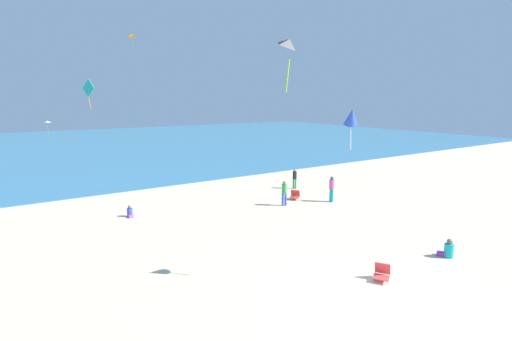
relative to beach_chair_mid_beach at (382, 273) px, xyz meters
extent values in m
plane|color=beige|center=(-1.38, 9.00, -0.28)|extent=(120.00, 120.00, 0.00)
cube|color=teal|center=(-1.38, 48.79, -0.26)|extent=(120.00, 60.00, 0.05)
cube|color=#D13D3D|center=(-0.11, -0.07, -0.11)|extent=(0.70, 0.72, 0.03)
cube|color=#D13D3D|center=(0.12, 0.07, 0.12)|extent=(0.46, 0.58, 0.46)
cylinder|color=#B7B7BC|center=(-0.10, -0.38, -0.20)|extent=(0.02, 0.02, 0.17)
cylinder|color=#B7B7BC|center=(-0.38, 0.09, -0.20)|extent=(0.02, 0.02, 0.17)
cube|color=#D13D3D|center=(4.62, 10.49, -0.11)|extent=(0.73, 0.74, 0.03)
cube|color=#D13D3D|center=(4.82, 10.65, 0.11)|extent=(0.55, 0.60, 0.46)
cylinder|color=#B7B7BC|center=(4.69, 10.18, -0.20)|extent=(0.02, 0.02, 0.17)
cylinder|color=#B7B7BC|center=(4.33, 10.62, -0.20)|extent=(0.02, 0.02, 0.17)
cylinder|color=blue|center=(-5.27, 12.82, -0.05)|extent=(0.32, 0.32, 0.47)
sphere|color=#846047|center=(-5.27, 12.82, 0.27)|extent=(0.19, 0.19, 0.19)
cube|color=#D8599E|center=(-5.28, 12.63, -0.21)|extent=(0.26, 0.35, 0.14)
cylinder|color=blue|center=(3.15, 9.83, 0.10)|extent=(0.13, 0.13, 0.77)
cylinder|color=blue|center=(3.30, 9.76, 0.10)|extent=(0.13, 0.13, 0.77)
cylinder|color=green|center=(3.23, 9.79, 0.78)|extent=(0.41, 0.41, 0.58)
sphere|color=#A87A5B|center=(3.23, 9.79, 1.16)|extent=(0.21, 0.21, 0.21)
cylinder|color=#19ADB2|center=(3.99, -0.21, 0.01)|extent=(0.50, 0.50, 0.58)
sphere|color=#846047|center=(3.99, -0.21, 0.40)|extent=(0.23, 0.23, 0.23)
cube|color=purple|center=(3.89, 0.00, -0.20)|extent=(0.44, 0.50, 0.17)
cylinder|color=#19ADB2|center=(6.25, 8.73, 0.13)|extent=(0.14, 0.14, 0.81)
cylinder|color=#19ADB2|center=(6.27, 8.91, 0.13)|extent=(0.14, 0.14, 0.81)
cylinder|color=#D8599E|center=(6.26, 8.82, 0.84)|extent=(0.37, 0.37, 0.61)
sphere|color=brown|center=(6.26, 8.82, 1.24)|extent=(0.22, 0.22, 0.22)
cylinder|color=green|center=(6.63, 13.04, 0.08)|extent=(0.13, 0.13, 0.72)
cylinder|color=green|center=(6.72, 12.91, 0.08)|extent=(0.13, 0.13, 0.72)
cylinder|color=black|center=(6.68, 12.97, 0.71)|extent=(0.40, 0.40, 0.54)
sphere|color=#A87A5B|center=(6.68, 12.97, 1.07)|extent=(0.20, 0.20, 0.20)
cone|color=blue|center=(-1.32, 0.57, 5.59)|extent=(0.71, 0.76, 0.66)
cylinder|color=white|center=(-1.32, 0.57, 4.93)|extent=(0.11, 0.15, 0.86)
pyramid|color=black|center=(-5.89, -1.85, 7.28)|extent=(0.57, 0.52, 0.29)
cylinder|color=#99DB33|center=(-5.91, -1.81, 6.64)|extent=(0.07, 0.10, 0.68)
pyramid|color=white|center=(-7.83, 23.17, 4.54)|extent=(0.44, 0.39, 0.15)
cylinder|color=green|center=(-7.83, 23.16, 3.80)|extent=(0.10, 0.17, 0.98)
cube|color=#1EADAD|center=(-6.56, 14.69, 6.73)|extent=(0.45, 0.90, 0.98)
cylinder|color=orange|center=(-6.56, 14.69, 6.01)|extent=(0.14, 0.07, 0.76)
pyramid|color=orange|center=(-2.13, 21.06, 10.63)|extent=(0.67, 0.63, 0.33)
cylinder|color=#1EADAD|center=(-2.11, 21.03, 9.98)|extent=(0.07, 0.09, 0.60)
camera|label=1|loc=(-11.06, -8.27, 6.18)|focal=27.22mm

